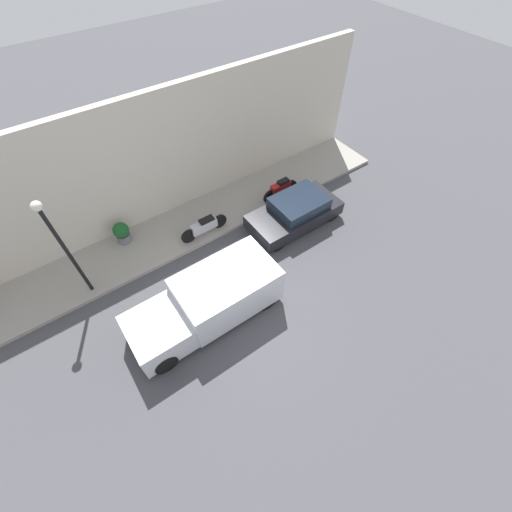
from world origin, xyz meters
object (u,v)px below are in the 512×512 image
delivery_van (207,302)px  parked_car (295,212)px  scooter_silver (204,226)px  potted_plant (122,232)px  streetlamp (59,240)px  motorcycle_red (281,189)px

delivery_van → parked_car: bearing=-71.0°
scooter_silver → potted_plant: 3.23m
potted_plant → parked_car: bearing=-115.4°
delivery_van → streetlamp: 4.84m
scooter_silver → potted_plant: potted_plant is taller
parked_car → streetlamp: 8.63m
scooter_silver → potted_plant: size_ratio=2.26×
scooter_silver → streetlamp: bearing=89.7°
motorcycle_red → streetlamp: streetlamp is taller
scooter_silver → motorcycle_red: motorcycle_red is taller
motorcycle_red → potted_plant: 6.88m
parked_car → scooter_silver: parked_car is taller
parked_car → potted_plant: (3.02, 6.34, 0.02)m
parked_car → scooter_silver: bearing=67.4°
streetlamp → scooter_silver: bearing=-90.3°
motorcycle_red → delivery_van: bearing=120.3°
delivery_van → streetlamp: streetlamp is taller
motorcycle_red → parked_car: bearing=166.1°
scooter_silver → motorcycle_red: 3.88m
motorcycle_red → potted_plant: size_ratio=1.98×
motorcycle_red → streetlamp: 8.85m
scooter_silver → delivery_van: bearing=152.0°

